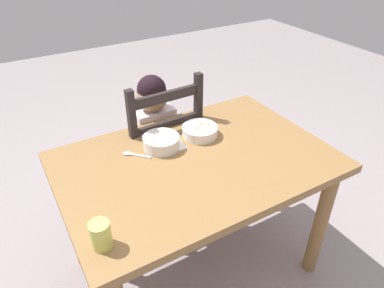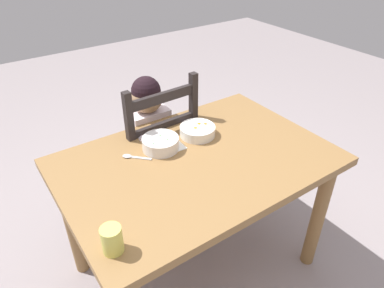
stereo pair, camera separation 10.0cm
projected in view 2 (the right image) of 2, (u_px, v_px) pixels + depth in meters
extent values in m
plane|color=gray|center=(196.00, 263.00, 2.00)|extent=(8.00, 8.00, 0.00)
cube|color=olive|center=(197.00, 162.00, 1.61)|extent=(1.22, 0.82, 0.04)
cylinder|color=olive|center=(318.00, 216.00, 1.83)|extent=(0.07, 0.07, 0.69)
cylinder|color=olive|center=(72.00, 223.00, 1.79)|extent=(0.07, 0.07, 0.69)
cylinder|color=olive|center=(234.00, 154.00, 2.29)|extent=(0.07, 0.07, 0.69)
cube|color=black|center=(149.00, 157.00, 2.12)|extent=(0.43, 0.43, 0.02)
cube|color=black|center=(161.00, 161.00, 2.46)|extent=(0.04, 0.04, 0.42)
cube|color=black|center=(111.00, 182.00, 2.27)|extent=(0.04, 0.04, 0.42)
cube|color=black|center=(193.00, 190.00, 2.21)|extent=(0.04, 0.04, 0.42)
cube|color=black|center=(140.00, 216.00, 2.02)|extent=(0.04, 0.04, 0.42)
cube|color=black|center=(193.00, 120.00, 1.93)|extent=(0.04, 0.04, 0.54)
cube|color=black|center=(132.00, 142.00, 1.74)|extent=(0.04, 0.04, 0.54)
cube|color=black|center=(162.00, 97.00, 1.73)|extent=(0.36, 0.04, 0.05)
cube|color=black|center=(164.00, 126.00, 1.82)|extent=(0.36, 0.04, 0.05)
cube|color=white|center=(149.00, 135.00, 2.00)|extent=(0.22, 0.14, 0.32)
sphere|color=#A37E5B|center=(147.00, 98.00, 1.87)|extent=(0.17, 0.17, 0.17)
sphere|color=black|center=(146.00, 91.00, 1.85)|extent=(0.16, 0.16, 0.16)
cylinder|color=#3F4C72|center=(155.00, 201.00, 2.10)|extent=(0.07, 0.07, 0.44)
cylinder|color=#3F4C72|center=(171.00, 194.00, 2.16)|extent=(0.07, 0.07, 0.44)
cylinder|color=white|center=(136.00, 138.00, 1.83)|extent=(0.06, 0.24, 0.13)
cylinder|color=white|center=(178.00, 124.00, 1.95)|extent=(0.06, 0.24, 0.13)
cylinder|color=white|center=(161.00, 143.00, 1.65)|extent=(0.17, 0.17, 0.06)
cylinder|color=white|center=(161.00, 148.00, 1.66)|extent=(0.08, 0.08, 0.01)
cylinder|color=green|center=(160.00, 142.00, 1.64)|extent=(0.14, 0.14, 0.03)
sphere|color=green|center=(153.00, 141.00, 1.62)|extent=(0.01, 0.01, 0.01)
sphere|color=green|center=(154.00, 144.00, 1.60)|extent=(0.01, 0.01, 0.01)
sphere|color=#4D8A40|center=(167.00, 140.00, 1.62)|extent=(0.01, 0.01, 0.01)
sphere|color=#408F3A|center=(160.00, 136.00, 1.65)|extent=(0.01, 0.01, 0.01)
cylinder|color=white|center=(197.00, 131.00, 1.75)|extent=(0.18, 0.18, 0.05)
cylinder|color=white|center=(197.00, 135.00, 1.76)|extent=(0.08, 0.08, 0.01)
cylinder|color=orange|center=(197.00, 130.00, 1.74)|extent=(0.14, 0.14, 0.03)
cube|color=orange|center=(199.00, 124.00, 1.76)|extent=(0.02, 0.02, 0.01)
cube|color=orange|center=(196.00, 129.00, 1.73)|extent=(0.02, 0.02, 0.01)
cube|color=orange|center=(205.00, 124.00, 1.76)|extent=(0.02, 0.02, 0.01)
cube|color=silver|center=(141.00, 158.00, 1.59)|extent=(0.08, 0.08, 0.00)
ellipsoid|color=silver|center=(127.00, 156.00, 1.60)|extent=(0.05, 0.05, 0.01)
cylinder|color=#DAD75E|center=(112.00, 240.00, 1.14)|extent=(0.07, 0.07, 0.10)
cube|color=white|center=(167.00, 146.00, 1.68)|extent=(0.15, 0.14, 0.00)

